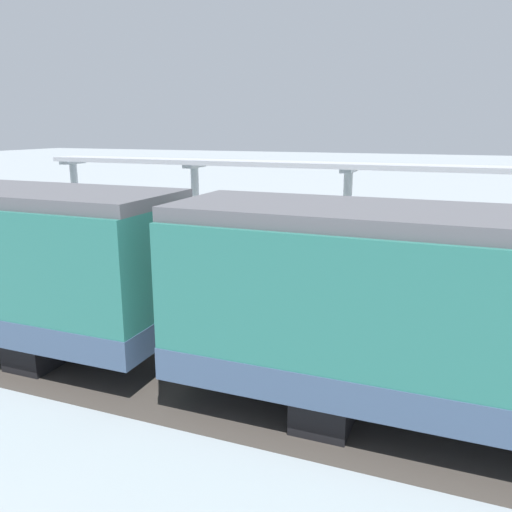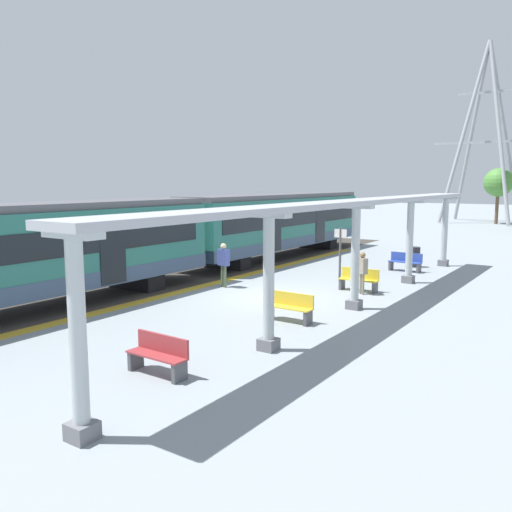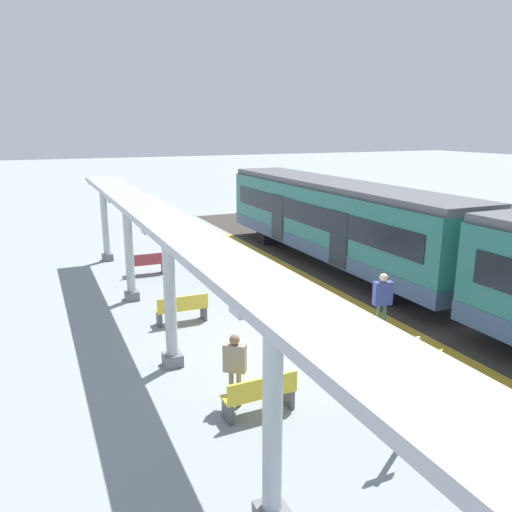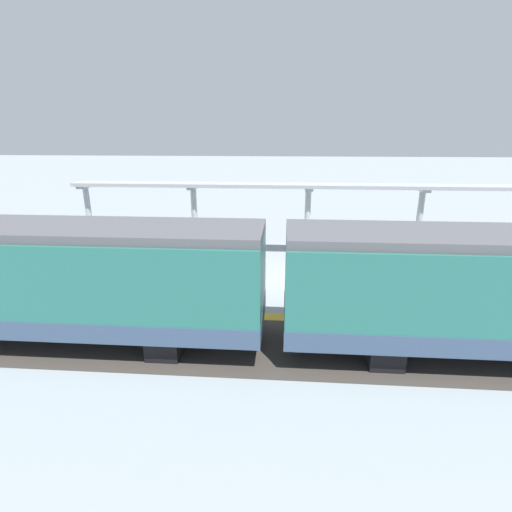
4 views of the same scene
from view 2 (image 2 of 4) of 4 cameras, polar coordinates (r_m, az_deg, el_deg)
ground_plane at (r=19.42m, az=1.79°, el=-4.39°), size 176.00×176.00×0.00m
tactile_edge_strip at (r=21.39m, az=-5.92°, el=-3.26°), size 0.54×28.05×0.01m
trackbed at (r=22.61m, az=-9.56°, el=-2.72°), size 3.20×40.05×0.01m
train_near_carriage at (r=18.31m, az=-23.58°, el=0.01°), size 2.65×14.73×3.48m
train_far_carriage at (r=29.42m, az=2.45°, el=3.46°), size 2.65×14.73×3.48m
canopy_pillar_nearest at (r=8.97m, az=-18.54°, el=-8.16°), size 1.10×0.44×3.42m
canopy_pillar_second at (r=13.03m, az=1.37°, el=-2.75°), size 1.10×0.44×3.42m
canopy_pillar_third at (r=17.58m, az=10.58°, el=-0.08°), size 1.10×0.44×3.42m
canopy_pillar_fourth at (r=22.68m, az=16.13°, el=1.54°), size 1.10×0.44×3.42m
canopy_pillar_fifth at (r=27.80m, az=19.55°, el=2.53°), size 1.10×0.44×3.42m
canopy_beam at (r=17.44m, az=10.74°, el=5.68°), size 1.20×22.44×0.16m
bench_near_end at (r=16.03m, az=3.62°, el=-5.45°), size 1.51×0.46×0.86m
bench_mid_platform at (r=25.76m, az=15.71°, el=-0.60°), size 1.52×0.50×0.86m
bench_far_end at (r=20.75m, az=10.97°, el=-2.48°), size 1.51×0.46×0.86m
bench_extra_slot at (r=11.94m, az=-10.34°, el=-10.32°), size 1.51×0.48×0.86m
trash_bin at (r=27.14m, az=16.65°, el=-0.10°), size 0.48×0.48×0.99m
platform_info_sign at (r=23.17m, az=9.01°, el=0.87°), size 0.56×0.10×2.20m
passenger_waiting_near_edge at (r=21.01m, az=-3.50°, el=-0.41°), size 0.54×0.33×1.75m
passenger_by_the_benches at (r=20.06m, az=11.31°, el=-1.27°), size 0.49×0.44×1.58m
electricity_pylon at (r=58.92m, az=23.29°, el=12.10°), size 9.68×6.79×17.76m
tree_left_background at (r=57.21m, az=24.52°, el=7.14°), size 2.77×2.77×5.42m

